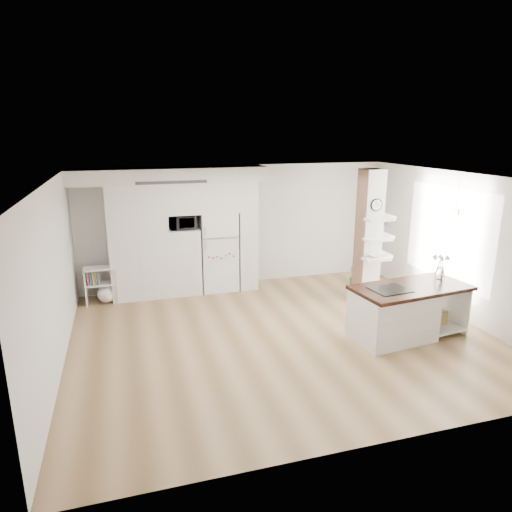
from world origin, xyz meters
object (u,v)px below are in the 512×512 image
at_px(refrigerator, 218,251).
at_px(kitchen_island, 399,312).
at_px(bookshelf, 103,287).
at_px(floor_plant_a, 401,288).

xyz_separation_m(refrigerator, kitchen_island, (2.40, -3.33, -0.41)).
height_order(refrigerator, kitchen_island, refrigerator).
bearing_deg(bookshelf, kitchen_island, -34.78).
distance_m(kitchen_island, floor_plant_a, 1.96).
bearing_deg(kitchen_island, refrigerator, 119.27).
bearing_deg(floor_plant_a, bookshelf, 165.43).
bearing_deg(bookshelf, refrigerator, 2.47).
bearing_deg(kitchen_island, bookshelf, 140.49).
relative_size(refrigerator, bookshelf, 2.30).
distance_m(kitchen_island, bookshelf, 5.78).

